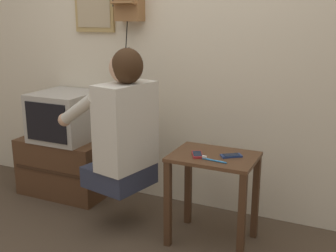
{
  "coord_description": "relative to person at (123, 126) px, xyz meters",
  "views": [
    {
      "loc": [
        1.21,
        -1.81,
        1.41
      ],
      "look_at": [
        0.16,
        0.45,
        0.74
      ],
      "focal_mm": 45.0,
      "sensor_mm": 36.0,
      "label": 1
    }
  ],
  "objects": [
    {
      "name": "cell_phone_held",
      "position": [
        0.51,
        0.02,
        -0.13
      ],
      "size": [
        0.11,
        0.14,
        0.01
      ],
      "rotation": [
        0.0,
        0.0,
        0.46
      ],
      "color": "maroon",
      "rests_on": "side_table"
    },
    {
      "name": "side_table",
      "position": [
        0.6,
        0.07,
        -0.27
      ],
      "size": [
        0.51,
        0.38,
        0.58
      ],
      "color": "#51331E",
      "rests_on": "ground_plane"
    },
    {
      "name": "cell_phone_spare",
      "position": [
        0.7,
        0.09,
        -0.13
      ],
      "size": [
        0.14,
        0.12,
        0.01
      ],
      "rotation": [
        0.0,
        0.0,
        -0.93
      ],
      "color": "navy",
      "rests_on": "side_table"
    },
    {
      "name": "television",
      "position": [
        -0.7,
        0.3,
        -0.07
      ],
      "size": [
        0.44,
        0.45,
        0.37
      ],
      "color": "#ADA89E",
      "rests_on": "tv_stand"
    },
    {
      "name": "wall_back",
      "position": [
        0.16,
        0.56,
        0.56
      ],
      "size": [
        6.8,
        0.05,
        2.55
      ],
      "color": "beige",
      "rests_on": "ground_plane"
    },
    {
      "name": "toothbrush",
      "position": [
        0.62,
        -0.03,
        -0.13
      ],
      "size": [
        0.15,
        0.03,
        0.02
      ],
      "rotation": [
        0.0,
        0.0,
        1.45
      ],
      "color": "#338CD8",
      "rests_on": "side_table"
    },
    {
      "name": "person",
      "position": [
        0.0,
        0.0,
        0.0
      ],
      "size": [
        0.62,
        0.51,
        0.91
      ],
      "rotation": [
        0.0,
        0.0,
        1.36
      ],
      "color": "#2D3347",
      "rests_on": "ground_plane"
    },
    {
      "name": "tv_stand",
      "position": [
        -0.72,
        0.3,
        -0.49
      ],
      "size": [
        0.7,
        0.42,
        0.45
      ],
      "color": "#51331E",
      "rests_on": "ground_plane"
    }
  ]
}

